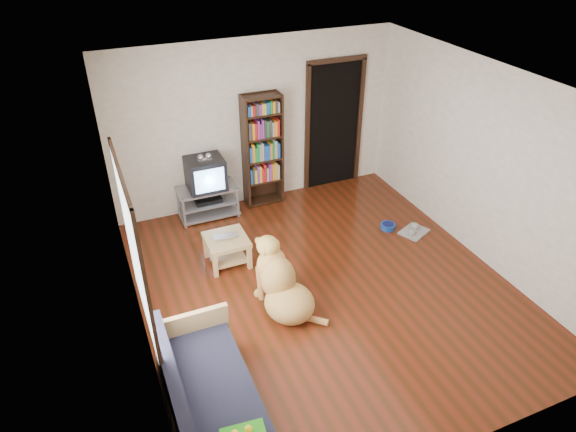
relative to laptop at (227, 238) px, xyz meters
name	(u,v)px	position (x,y,z in m)	size (l,w,h in m)	color
ground	(325,286)	(0.99, -0.95, -0.41)	(5.00, 5.00, 0.00)	#571D0F
ceiling	(334,88)	(0.99, -0.95, 2.19)	(5.00, 5.00, 0.00)	white
wall_back	(255,123)	(0.99, 1.55, 0.89)	(4.50, 4.50, 0.00)	silver
wall_front	(476,349)	(0.99, -3.45, 0.89)	(4.50, 4.50, 0.00)	silver
wall_left	(129,243)	(-1.26, -0.95, 0.89)	(5.00, 5.00, 0.00)	silver
wall_right	(484,165)	(3.24, -0.95, 0.89)	(5.00, 5.00, 0.00)	silver
laptop	(227,238)	(0.00, 0.00, 0.00)	(0.32, 0.21, 0.03)	silver
dog_bowl	(388,226)	(2.47, -0.10, -0.37)	(0.22, 0.22, 0.08)	navy
grey_rag	(414,232)	(2.77, -0.35, -0.40)	(0.40, 0.32, 0.03)	gray
window	(135,253)	(-1.24, -1.45, 1.09)	(0.03, 1.46, 1.70)	white
doorway	(334,122)	(2.34, 1.53, 0.71)	(1.03, 0.05, 2.19)	black
tv_stand	(208,201)	(0.09, 1.30, -0.14)	(0.90, 0.45, 0.50)	#99999E
crt_tv	(205,173)	(0.09, 1.32, 0.33)	(0.55, 0.52, 0.58)	black
bookshelf	(262,145)	(1.04, 1.39, 0.59)	(0.60, 0.30, 1.80)	black
sofa	(210,404)	(-0.88, -2.33, -0.15)	(0.80, 1.80, 0.80)	tan
coffee_table	(227,245)	(0.00, 0.03, -0.13)	(0.55, 0.55, 0.40)	tan
dog	(281,285)	(0.33, -1.09, -0.07)	(0.73, 1.04, 0.93)	tan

